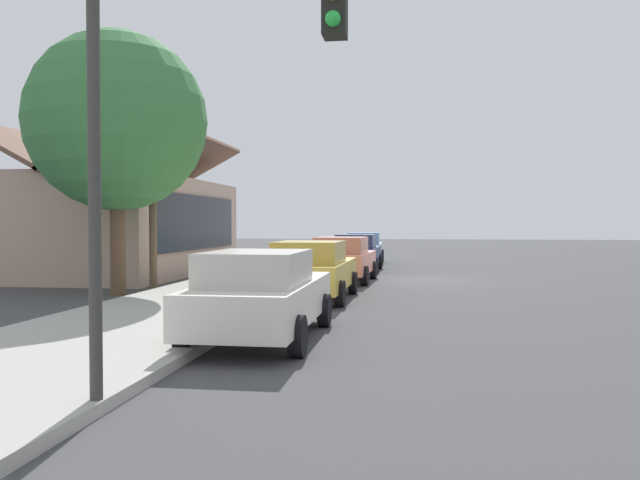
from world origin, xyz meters
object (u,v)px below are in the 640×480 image
object	(u,v)px
car_ivory	(261,294)
car_navy	(357,252)
car_mustard	(312,270)
traffic_light_main	(188,87)
fire_hydrant_red	(283,274)
shade_tree	(117,122)
car_skyblue	(364,247)
car_coral	(343,259)
utility_pole_wooden	(153,163)

from	to	relation	value
car_ivory	car_navy	size ratio (longest dim) A/B	1.10
car_mustard	traffic_light_main	world-z (taller)	traffic_light_main
car_mustard	fire_hydrant_red	world-z (taller)	car_mustard
shade_tree	car_skyblue	bearing A→B (deg)	-20.44
car_coral	traffic_light_main	distance (m)	16.19
car_mustard	fire_hydrant_red	size ratio (longest dim) A/B	6.65
car_ivory	traffic_light_main	xyz separation A→B (m)	(-4.59, -0.32, 2.67)
car_ivory	car_mustard	size ratio (longest dim) A/B	1.02
utility_pole_wooden	fire_hydrant_red	bearing A→B (deg)	-81.74
car_skyblue	fire_hydrant_red	bearing A→B (deg)	171.95
car_skyblue	fire_hydrant_red	world-z (taller)	car_skyblue
car_coral	fire_hydrant_red	distance (m)	3.28
shade_tree	fire_hydrant_red	xyz separation A→B (m)	(2.16, -4.40, -4.47)
car_mustard	car_coral	xyz separation A→B (m)	(5.37, -0.25, -0.00)
car_coral	shade_tree	bearing A→B (deg)	132.90
utility_pole_wooden	car_navy	bearing A→B (deg)	-32.98
utility_pole_wooden	car_skyblue	bearing A→B (deg)	-21.11
car_ivory	traffic_light_main	bearing A→B (deg)	-175.82
car_ivory	utility_pole_wooden	bearing A→B (deg)	34.12
car_navy	shade_tree	size ratio (longest dim) A/B	0.58
car_ivory	car_navy	world-z (taller)	same
car_coral	car_skyblue	size ratio (longest dim) A/B	1.00
fire_hydrant_red	car_mustard	bearing A→B (deg)	-152.55
car_ivory	car_skyblue	size ratio (longest dim) A/B	1.09
car_coral	utility_pole_wooden	bearing A→B (deg)	124.56
car_mustard	traffic_light_main	distance (m)	10.94
car_coral	car_ivory	bearing A→B (deg)	-178.36
utility_pole_wooden	fire_hydrant_red	size ratio (longest dim) A/B	10.56
car_skyblue	car_mustard	bearing A→B (deg)	177.51
shade_tree	utility_pole_wooden	distance (m)	1.93
car_navy	car_skyblue	distance (m)	5.61
traffic_light_main	utility_pole_wooden	size ratio (longest dim) A/B	0.69
car_coral	car_navy	size ratio (longest dim) A/B	1.01
car_ivory	traffic_light_main	size ratio (longest dim) A/B	0.92
car_navy	shade_tree	distance (m)	12.54
car_mustard	shade_tree	bearing A→B (deg)	87.47
car_mustard	car_navy	world-z (taller)	same
car_skyblue	traffic_light_main	size ratio (longest dim) A/B	0.85
shade_tree	utility_pole_wooden	world-z (taller)	shade_tree
car_coral	utility_pole_wooden	distance (m)	7.24
traffic_light_main	fire_hydrant_red	distance (m)	13.54
shade_tree	car_mustard	bearing A→B (deg)	-93.44
car_coral	traffic_light_main	size ratio (longest dim) A/B	0.85
car_mustard	utility_pole_wooden	bearing A→B (deg)	71.00
car_skyblue	utility_pole_wooden	size ratio (longest dim) A/B	0.59
car_ivory	fire_hydrant_red	bearing A→B (deg)	9.10
car_coral	car_skyblue	distance (m)	10.78
shade_tree	traffic_light_main	bearing A→B (deg)	-151.04
utility_pole_wooden	traffic_light_main	bearing A→B (deg)	-155.68
car_skyblue	utility_pole_wooden	distance (m)	15.57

